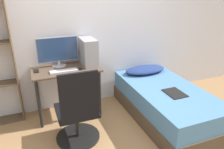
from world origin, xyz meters
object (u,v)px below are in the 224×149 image
(keyboard, at_px, (64,71))
(bed, at_px, (165,103))
(monitor, at_px, (58,51))
(pc_tower, at_px, (88,52))
(office_chair, at_px, (78,116))

(keyboard, bearing_deg, bed, -20.50)
(monitor, relative_size, pc_tower, 1.50)
(keyboard, bearing_deg, monitor, 94.77)
(office_chair, bearing_deg, keyboard, 93.38)
(office_chair, relative_size, pc_tower, 2.54)
(monitor, bearing_deg, bed, -29.03)
(office_chair, relative_size, monitor, 1.69)
(pc_tower, bearing_deg, office_chair, -116.28)
(bed, bearing_deg, keyboard, 159.50)
(office_chair, height_order, pc_tower, pc_tower)
(keyboard, distance_m, pc_tower, 0.49)
(bed, height_order, monitor, monitor)
(pc_tower, bearing_deg, keyboard, -158.65)
(monitor, bearing_deg, pc_tower, -13.37)
(monitor, height_order, pc_tower, monitor)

